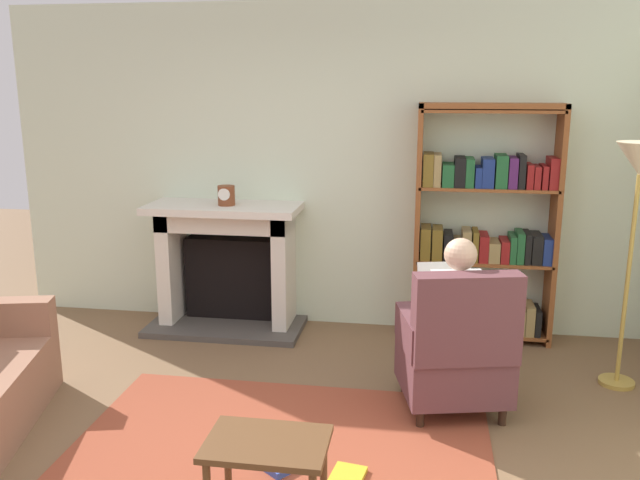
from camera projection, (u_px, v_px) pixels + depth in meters
back_wall at (334, 169)px, 5.59m from camera, size 5.60×0.10×2.70m
area_rug at (277, 456)px, 3.74m from camera, size 2.40×1.80×0.01m
fireplace at (228, 261)px, 5.66m from camera, size 1.30×0.64×1.08m
mantel_clock at (226, 195)px, 5.43m from camera, size 0.14×0.14×0.16m
bookshelf at (485, 231)px, 5.29m from camera, size 1.10×0.32×1.90m
armchair_reading at (457, 350)px, 4.15m from camera, size 0.77×0.75×0.97m
seated_reader at (453, 314)px, 4.22m from camera, size 0.44×0.58×1.14m
side_table at (267, 455)px, 3.04m from camera, size 0.56×0.39×0.47m
scattered_books at (310, 469)px, 3.57m from camera, size 0.59×0.33×0.04m
floor_lamp at (639, 182)px, 4.32m from camera, size 0.32×0.32×1.68m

